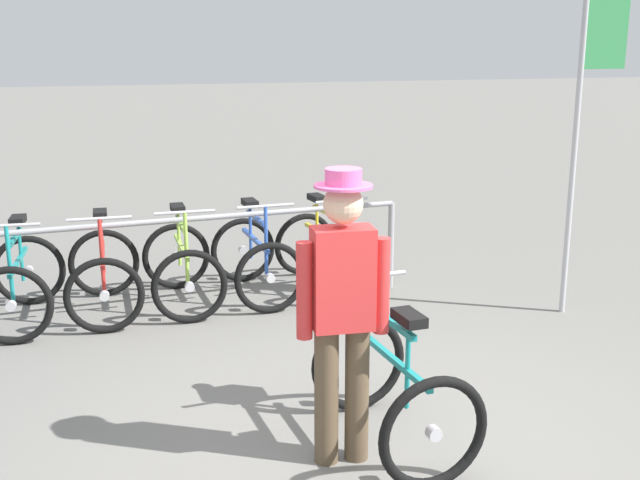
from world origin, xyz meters
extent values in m
plane|color=slate|center=(0.00, 0.00, 0.00)|extent=(80.00, 80.00, 0.00)
cylinder|color=#99999E|center=(1.35, 3.02, 0.42)|extent=(0.06, 0.06, 0.85)
cylinder|color=#99999E|center=(-0.57, 2.88, 0.85)|extent=(3.84, 0.32, 0.05)
torus|color=black|center=(-2.05, 3.47, 0.33)|extent=(0.66, 0.11, 0.66)
cylinder|color=#B7B7BC|center=(-2.05, 3.47, 0.33)|extent=(0.08, 0.07, 0.08)
torus|color=black|center=(-2.13, 2.45, 0.33)|extent=(0.66, 0.11, 0.66)
cylinder|color=#B7B7BC|center=(-2.13, 2.45, 0.33)|extent=(0.08, 0.07, 0.08)
cube|color=teal|center=(-2.09, 2.96, 0.56)|extent=(0.11, 0.92, 0.04)
cube|color=teal|center=(-2.09, 2.91, 0.78)|extent=(0.08, 0.61, 0.04)
cylinder|color=teal|center=(-2.07, 3.14, 0.60)|extent=(0.03, 0.03, 0.55)
cube|color=black|center=(-2.07, 3.14, 0.88)|extent=(0.14, 0.25, 0.06)
cylinder|color=teal|center=(-2.12, 2.57, 0.65)|extent=(0.03, 0.03, 0.63)
cylinder|color=#B7B7BC|center=(-2.12, 2.57, 0.96)|extent=(0.52, 0.07, 0.03)
torus|color=black|center=(-1.38, 3.52, 0.33)|extent=(0.66, 0.09, 0.66)
cylinder|color=#B7B7BC|center=(-1.38, 3.52, 0.33)|extent=(0.08, 0.06, 0.08)
torus|color=black|center=(-1.40, 2.50, 0.33)|extent=(0.66, 0.09, 0.66)
cylinder|color=#B7B7BC|center=(-1.40, 2.50, 0.33)|extent=(0.08, 0.06, 0.08)
cube|color=red|center=(-1.39, 3.01, 0.56)|extent=(0.06, 0.92, 0.04)
cube|color=red|center=(-1.39, 2.96, 0.78)|extent=(0.05, 0.61, 0.04)
cylinder|color=red|center=(-1.38, 3.19, 0.60)|extent=(0.03, 0.03, 0.55)
cube|color=black|center=(-1.38, 3.19, 0.88)|extent=(0.13, 0.24, 0.06)
cylinder|color=red|center=(-1.40, 2.62, 0.65)|extent=(0.03, 0.03, 0.63)
cylinder|color=#B7B7BC|center=(-1.40, 2.62, 0.96)|extent=(0.52, 0.04, 0.03)
torus|color=black|center=(-0.69, 3.57, 0.33)|extent=(0.66, 0.07, 0.66)
cylinder|color=#B7B7BC|center=(-0.69, 3.57, 0.33)|extent=(0.08, 0.06, 0.08)
torus|color=black|center=(-0.69, 2.55, 0.33)|extent=(0.66, 0.07, 0.66)
cylinder|color=#B7B7BC|center=(-0.69, 2.55, 0.33)|extent=(0.08, 0.06, 0.08)
cube|color=#9ED14C|center=(-0.69, 3.06, 0.56)|extent=(0.04, 0.92, 0.04)
cube|color=#9ED14C|center=(-0.69, 3.01, 0.78)|extent=(0.04, 0.61, 0.04)
cylinder|color=#9ED14C|center=(-0.69, 3.24, 0.60)|extent=(0.03, 0.03, 0.55)
cube|color=black|center=(-0.69, 3.24, 0.88)|extent=(0.12, 0.24, 0.06)
cylinder|color=#9ED14C|center=(-0.69, 2.67, 0.65)|extent=(0.03, 0.03, 0.63)
cylinder|color=#B7B7BC|center=(-0.69, 2.67, 0.96)|extent=(0.52, 0.03, 0.03)
torus|color=black|center=(-0.02, 3.61, 0.33)|extent=(0.66, 0.09, 0.66)
cylinder|color=#B7B7BC|center=(-0.02, 3.61, 0.33)|extent=(0.08, 0.06, 0.08)
torus|color=black|center=(0.03, 2.60, 0.33)|extent=(0.66, 0.09, 0.66)
cylinder|color=#B7B7BC|center=(0.03, 2.60, 0.33)|extent=(0.08, 0.06, 0.08)
cube|color=#2D56B7|center=(0.01, 3.10, 0.56)|extent=(0.08, 0.92, 0.04)
cube|color=#2D56B7|center=(0.01, 3.05, 0.78)|extent=(0.06, 0.61, 0.04)
cylinder|color=#2D56B7|center=(0.00, 3.29, 0.60)|extent=(0.03, 0.03, 0.55)
cube|color=black|center=(0.00, 3.29, 0.88)|extent=(0.13, 0.25, 0.06)
cylinder|color=#2D56B7|center=(0.02, 2.72, 0.65)|extent=(0.03, 0.03, 0.63)
cylinder|color=#B7B7BC|center=(0.02, 2.72, 0.96)|extent=(0.52, 0.05, 0.03)
torus|color=black|center=(0.64, 3.66, 0.33)|extent=(0.67, 0.18, 0.66)
cylinder|color=#B7B7BC|center=(0.64, 3.66, 0.33)|extent=(0.09, 0.07, 0.08)
torus|color=black|center=(0.77, 2.65, 0.33)|extent=(0.67, 0.18, 0.66)
cylinder|color=#B7B7BC|center=(0.77, 2.65, 0.33)|extent=(0.09, 0.07, 0.08)
cube|color=yellow|center=(0.71, 3.15, 0.56)|extent=(0.15, 0.92, 0.04)
cube|color=yellow|center=(0.71, 3.10, 0.78)|extent=(0.11, 0.61, 0.04)
cylinder|color=yellow|center=(0.68, 3.34, 0.60)|extent=(0.03, 0.03, 0.55)
cube|color=black|center=(0.68, 3.34, 0.88)|extent=(0.15, 0.25, 0.06)
cylinder|color=yellow|center=(0.75, 2.77, 0.65)|extent=(0.03, 0.03, 0.63)
cylinder|color=#B7B7BC|center=(0.75, 2.77, 0.96)|extent=(0.52, 0.09, 0.03)
torus|color=black|center=(0.22, -0.44, 0.33)|extent=(0.66, 0.11, 0.66)
cylinder|color=#B7B7BC|center=(0.22, -0.44, 0.33)|extent=(0.08, 0.07, 0.08)
torus|color=black|center=(0.15, 0.57, 0.33)|extent=(0.66, 0.11, 0.66)
cylinder|color=#B7B7BC|center=(0.15, 0.57, 0.33)|extent=(0.08, 0.07, 0.08)
cube|color=teal|center=(0.19, 0.07, 0.56)|extent=(0.10, 0.92, 0.04)
cube|color=teal|center=(0.18, 0.12, 0.78)|extent=(0.08, 0.61, 0.04)
cylinder|color=teal|center=(0.20, -0.12, 0.60)|extent=(0.03, 0.03, 0.55)
cube|color=black|center=(0.20, -0.12, 0.88)|extent=(0.14, 0.25, 0.06)
cylinder|color=teal|center=(0.16, 0.45, 0.65)|extent=(0.03, 0.03, 0.63)
cylinder|color=#B7B7BC|center=(0.16, 0.45, 0.96)|extent=(0.52, 0.07, 0.03)
cube|color=gray|center=(0.15, 0.60, 0.84)|extent=(0.27, 0.22, 0.22)
ellipsoid|color=#4C3828|center=(0.15, 0.60, 0.94)|extent=(0.19, 0.17, 0.16)
sphere|color=#4C3828|center=(0.14, 0.68, 1.04)|extent=(0.11, 0.11, 0.11)
cylinder|color=brown|center=(-0.07, -0.02, 0.41)|extent=(0.14, 0.14, 0.82)
cylinder|color=brown|center=(-0.25, 0.00, 0.41)|extent=(0.14, 0.14, 0.82)
cube|color=red|center=(-0.16, -0.01, 1.11)|extent=(0.36, 0.23, 0.58)
cylinder|color=red|center=(0.06, -0.05, 1.06)|extent=(0.09, 0.09, 0.55)
cylinder|color=red|center=(-0.38, -0.01, 1.06)|extent=(0.09, 0.09, 0.55)
sphere|color=beige|center=(-0.16, -0.01, 1.53)|extent=(0.22, 0.22, 0.22)
cylinder|color=#E05999|center=(-0.16, -0.01, 1.63)|extent=(0.32, 0.32, 0.02)
cylinder|color=#E05999|center=(-0.16, -0.01, 1.68)|extent=(0.20, 0.20, 0.09)
cylinder|color=#B2B2B7|center=(2.57, 1.88, 1.60)|extent=(0.05, 0.05, 3.20)
cube|color=#338C4C|center=(2.79, 1.88, 2.65)|extent=(0.40, 0.03, 1.00)
camera|label=1|loc=(-1.48, -3.97, 2.40)|focal=44.30mm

